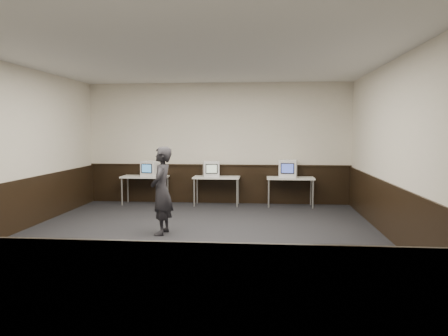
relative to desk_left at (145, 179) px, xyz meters
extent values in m
plane|color=black|center=(1.90, -3.60, -0.68)|extent=(8.00, 8.00, 0.00)
plane|color=white|center=(1.90, -3.60, 2.52)|extent=(8.00, 8.00, 0.00)
plane|color=beige|center=(1.90, 0.40, 0.92)|extent=(7.00, 0.00, 7.00)
plane|color=beige|center=(1.90, -7.60, 0.92)|extent=(7.00, 0.00, 7.00)
plane|color=beige|center=(-1.60, -3.60, 0.92)|extent=(0.00, 8.00, 8.00)
plane|color=beige|center=(5.40, -3.60, 0.92)|extent=(0.00, 8.00, 8.00)
cube|color=black|center=(1.90, 0.38, -0.18)|extent=(6.98, 0.04, 1.00)
cube|color=black|center=(1.90, -7.58, -0.18)|extent=(6.98, 0.04, 1.00)
cube|color=black|center=(-1.58, -3.60, -0.18)|extent=(0.04, 7.98, 1.00)
cube|color=black|center=(5.38, -3.60, -0.18)|extent=(0.04, 7.98, 1.00)
cube|color=black|center=(1.90, 0.36, 0.34)|extent=(6.98, 0.06, 0.04)
cube|color=silver|center=(0.00, 0.00, 0.05)|extent=(1.20, 0.60, 0.04)
cylinder|color=#999999|center=(-0.55, -0.25, -0.32)|extent=(0.04, 0.04, 0.71)
cylinder|color=#999999|center=(0.55, -0.25, -0.32)|extent=(0.04, 0.04, 0.71)
cylinder|color=#999999|center=(-0.55, 0.25, -0.32)|extent=(0.04, 0.04, 0.71)
cylinder|color=#999999|center=(0.55, 0.25, -0.32)|extent=(0.04, 0.04, 0.71)
cube|color=silver|center=(1.90, 0.00, 0.05)|extent=(1.20, 0.60, 0.04)
cylinder|color=#999999|center=(1.35, -0.25, -0.32)|extent=(0.04, 0.04, 0.71)
cylinder|color=#999999|center=(2.45, -0.25, -0.32)|extent=(0.04, 0.04, 0.71)
cylinder|color=#999999|center=(1.35, 0.25, -0.32)|extent=(0.04, 0.04, 0.71)
cylinder|color=#999999|center=(2.45, 0.25, -0.32)|extent=(0.04, 0.04, 0.71)
cube|color=silver|center=(3.80, 0.00, 0.05)|extent=(1.20, 0.60, 0.04)
cylinder|color=#999999|center=(3.25, -0.25, -0.32)|extent=(0.04, 0.04, 0.71)
cylinder|color=#999999|center=(4.35, -0.25, -0.32)|extent=(0.04, 0.04, 0.71)
cylinder|color=#999999|center=(3.25, 0.25, -0.32)|extent=(0.04, 0.04, 0.71)
cylinder|color=#999999|center=(4.35, 0.25, -0.32)|extent=(0.04, 0.04, 0.71)
cube|color=white|center=(0.16, -0.03, 0.27)|extent=(0.48, 0.50, 0.40)
cube|color=black|center=(0.11, -0.24, 0.29)|extent=(0.30, 0.08, 0.24)
cube|color=teal|center=(0.11, -0.25, 0.29)|extent=(0.25, 0.06, 0.20)
cube|color=white|center=(1.76, -0.03, 0.27)|extent=(0.48, 0.50, 0.40)
cube|color=black|center=(1.80, -0.24, 0.29)|extent=(0.30, 0.08, 0.24)
cube|color=beige|center=(1.80, -0.25, 0.29)|extent=(0.26, 0.06, 0.20)
cube|color=white|center=(3.74, 0.03, 0.29)|extent=(0.50, 0.52, 0.45)
cube|color=black|center=(3.71, -0.20, 0.32)|extent=(0.33, 0.06, 0.27)
cube|color=#3849A6|center=(3.71, -0.21, 0.32)|extent=(0.29, 0.04, 0.22)
imported|color=black|center=(1.22, -3.25, 0.14)|extent=(0.42, 0.62, 1.65)
camera|label=1|loc=(3.12, -11.19, 1.27)|focal=35.00mm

